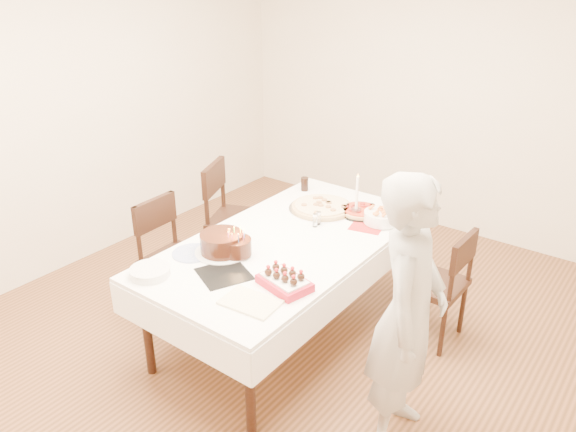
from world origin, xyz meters
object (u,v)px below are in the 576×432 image
Objects in this scene: pizza_pepperoni at (361,211)px; pasta_bowl at (381,217)px; person at (408,315)px; cola_glass at (305,184)px; layer_cake at (222,243)px; strawberry_box at (285,281)px; pizza_white at (322,207)px; chair_right_savory at (433,284)px; chair_left_dessert at (177,261)px; birthday_cake at (237,242)px; dining_table at (288,286)px; taper_candle at (357,195)px; chair_left_savory at (239,220)px.

pasta_bowl reaches higher than pizza_pepperoni.
pizza_pepperoni is at bearing 26.84° from person.
cola_glass is 0.31× the size of layer_cake.
strawberry_box is at bearing -91.74° from pasta_bowl.
pizza_white is 2.03× the size of pasta_bowl.
layer_cake is (0.20, -1.22, 0.01)m from cola_glass.
layer_cake is (-0.62, -1.04, 0.02)m from pasta_bowl.
person is at bearing -75.11° from chair_right_savory.
chair_left_dessert is at bearing -133.38° from pizza_pepperoni.
pizza_white is at bearing 112.86° from strawberry_box.
birthday_cake is at bearing 174.00° from chair_left_dessert.
dining_table is 1.02m from cola_glass.
pizza_white is 1.57× the size of pizza_pepperoni.
pasta_bowl is at bearing 58.45° from dining_table.
taper_candle is 1.14m from strawberry_box.
chair_left_dessert is at bearing 172.25° from layer_cake.
pizza_white is at bearing -35.39° from cola_glass.
birthday_cake is 0.62× the size of strawberry_box.
dining_table is at bearing -80.08° from pizza_white.
dining_table is 0.86m from chair_left_dessert.
pasta_bowl is at bearing 166.92° from chair_left_savory.
pizza_white is at bearing -129.21° from chair_left_dessert.
person is (0.24, -0.97, 0.37)m from chair_right_savory.
chair_left_savory reaches higher than pizza_white.
chair_right_savory is 2.65× the size of pizza_pepperoni.
pizza_white is 2.67× the size of birthday_cake.
cola_glass is at bearing 118.30° from dining_table.
pizza_white is 0.49m from pasta_bowl.
chair_left_dessert is 0.76m from birthday_cake.
strawberry_box is at bearing -114.73° from chair_right_savory.
birthday_cake is (-0.52, -1.01, 0.05)m from pasta_bowl.
chair_left_savory is at bearing -165.77° from pizza_pepperoni.
pasta_bowl is 1.14m from birthday_cake.
person reaches higher than chair_left_savory.
birthday_cake is at bearing -117.16° from pasta_bowl.
cola_glass is (-0.34, 0.24, 0.04)m from pizza_white.
chair_left_dessert is (-1.65, -0.90, 0.03)m from chair_right_savory.
birthday_cake is at bearing 75.50° from person.
birthday_cake is (0.11, 0.03, 0.03)m from layer_cake.
person is at bearing -55.12° from pasta_bowl.
pizza_white is at bearing 37.54° from person.
pizza_pepperoni is (0.28, 0.11, 0.00)m from pizza_white.
chair_left_savory is 1.93× the size of pizza_white.
chair_right_savory is 3.43× the size of pasta_bowl.
person reaches higher than chair_right_savory.
strawberry_box is (0.45, -1.07, 0.02)m from pizza_white.
strawberry_box is (0.17, -1.12, -0.14)m from taper_candle.
pizza_pepperoni is at bearing 75.23° from dining_table.
layer_cake is at bearing -112.00° from taper_candle.
dining_table is at bearing -121.55° from pasta_bowl.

